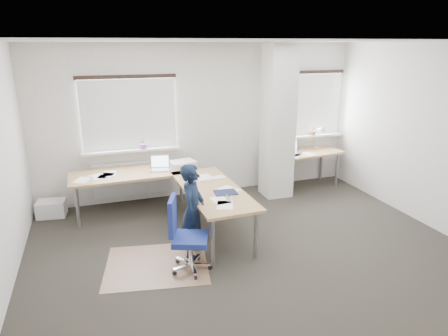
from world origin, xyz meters
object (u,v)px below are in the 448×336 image
object	(u,v)px
desk_side	(306,154)
task_chair	(188,250)
desk_main	(172,182)
person	(193,210)

from	to	relation	value
desk_side	task_chair	xyz separation A→B (m)	(-2.98, -2.29, -0.41)
desk_main	desk_side	world-z (taller)	desk_side
desk_main	person	xyz separation A→B (m)	(0.05, -1.10, -0.05)
desk_main	task_chair	size ratio (longest dim) A/B	2.66
desk_side	task_chair	distance (m)	3.78
desk_side	person	xyz separation A→B (m)	(-2.81, -1.92, -0.04)
desk_side	person	world-z (taller)	person
desk_main	task_chair	world-z (taller)	task_chair
task_chair	person	size ratio (longest dim) A/B	0.76
person	task_chair	bearing A→B (deg)	-174.44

